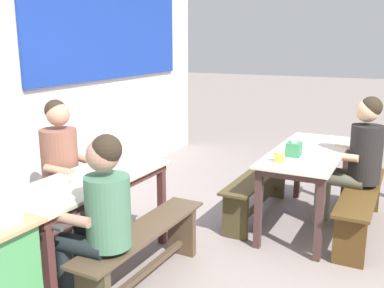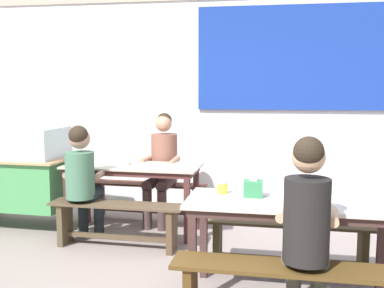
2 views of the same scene
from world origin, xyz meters
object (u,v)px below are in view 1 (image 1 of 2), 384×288
at_px(bench_near_back, 258,188).
at_px(soup_bowl, 80,180).
at_px(dining_table_near, 309,158).
at_px(bench_far_front, 144,250).
at_px(tissue_box, 294,149).
at_px(person_center_facing, 66,167).
at_px(dining_table_far, 88,189).
at_px(person_left_back_turned, 99,212).
at_px(bench_far_back, 44,223).
at_px(bench_near_front, 360,203).
at_px(person_near_front, 357,156).
at_px(condiment_jar, 279,156).

relative_size(bench_near_back, soup_bowl, 10.93).
xyz_separation_m(dining_table_near, bench_far_front, (-1.69, 0.87, -0.40)).
bearing_deg(dining_table_near, tissue_box, 163.37).
distance_m(person_center_facing, tissue_box, 2.07).
bearing_deg(soup_bowl, dining_table_far, -1.45).
relative_size(person_left_back_turned, soup_bowl, 9.10).
distance_m(bench_far_back, soup_bowl, 0.72).
relative_size(dining_table_far, bench_far_back, 1.02).
relative_size(dining_table_near, bench_near_front, 1.00).
relative_size(bench_far_front, tissue_box, 9.22).
relative_size(dining_table_far, bench_near_back, 1.02).
relative_size(dining_table_far, tissue_box, 10.09).
distance_m(person_center_facing, soup_bowl, 0.55).
height_order(dining_table_far, tissue_box, tissue_box).
bearing_deg(dining_table_near, person_center_facing, 128.15).
bearing_deg(bench_far_front, dining_table_near, -27.26).
bearing_deg(bench_near_front, bench_far_front, 140.46).
bearing_deg(bench_near_back, person_left_back_turned, 168.10).
bearing_deg(person_near_front, dining_table_near, 99.83).
distance_m(bench_far_back, condiment_jar, 2.13).
bearing_deg(person_center_facing, dining_table_near, -51.85).
distance_m(person_left_back_turned, tissue_box, 2.00).
bearing_deg(soup_bowl, bench_far_back, 77.68).
xyz_separation_m(dining_table_near, person_left_back_turned, (-2.09, 0.96, 0.03)).
bearing_deg(bench_far_back, bench_near_front, -55.86).
height_order(bench_far_front, bench_near_back, same).
height_order(tissue_box, soup_bowl, tissue_box).
height_order(person_center_facing, soup_bowl, person_center_facing).
height_order(bench_far_back, bench_near_back, same).
bearing_deg(bench_near_back, person_center_facing, 137.88).
xyz_separation_m(person_near_front, tissue_box, (-0.37, 0.53, 0.09)).
bearing_deg(soup_bowl, tissue_box, -41.55).
relative_size(dining_table_far, condiment_jar, 15.41).
distance_m(bench_near_back, soup_bowl, 2.04).
bearing_deg(person_near_front, bench_near_front, -139.67).
bearing_deg(dining_table_far, dining_table_near, -39.66).
height_order(dining_table_far, soup_bowl, soup_bowl).
height_order(dining_table_near, bench_near_front, dining_table_near).
relative_size(dining_table_far, person_left_back_turned, 1.23).
bearing_deg(person_near_front, bench_far_back, 126.45).
bearing_deg(tissue_box, person_near_front, -54.84).
relative_size(tissue_box, condiment_jar, 1.53).
xyz_separation_m(bench_near_back, person_near_front, (0.06, -0.95, 0.45)).
bearing_deg(bench_near_back, dining_table_near, -91.55).
bearing_deg(bench_far_back, dining_table_far, -92.42).
distance_m(person_near_front, soup_bowl, 2.59).
height_order(bench_near_front, person_center_facing, person_center_facing).
relative_size(bench_near_front, person_near_front, 1.22).
bearing_deg(dining_table_far, bench_near_front, -48.89).
height_order(bench_near_back, bench_near_front, same).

